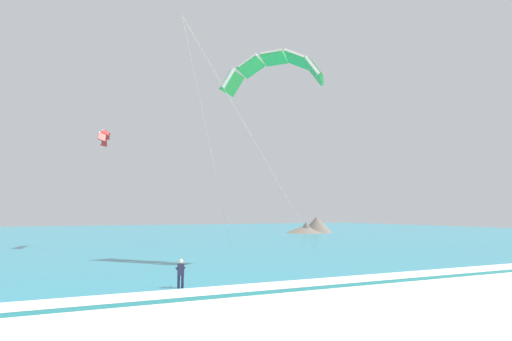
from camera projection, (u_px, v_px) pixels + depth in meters
sea at (88, 236)px, 73.98m from camera, size 200.00×120.00×0.20m
surf_foam at (177, 293)px, 20.86m from camera, size 200.00×2.01×0.04m
surfboard at (180, 291)px, 22.47m from camera, size 0.70×1.46×0.09m
kitesurfer at (181, 273)px, 22.58m from camera, size 0.58×0.58×1.69m
kite_primary at (273, 68)px, 35.75m from camera, size 13.09×11.59×16.26m
kite_distant at (105, 136)px, 49.50m from camera, size 1.65×4.58×1.67m
headland_right at (311, 227)px, 84.07m from camera, size 9.87×8.63×3.37m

